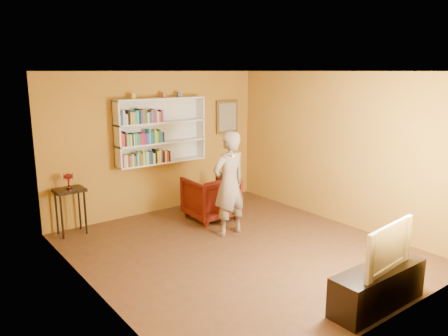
{
  "coord_description": "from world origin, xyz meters",
  "views": [
    {
      "loc": [
        -4.0,
        -4.87,
        2.71
      ],
      "look_at": [
        0.27,
        0.75,
        1.13
      ],
      "focal_mm": 35.0,
      "sensor_mm": 36.0,
      "label": 1
    }
  ],
  "objects_px": {
    "tv_cabinet": "(378,287)",
    "television": "(381,245)",
    "armchair": "(211,197)",
    "bookshelf": "(160,131)",
    "console_table": "(70,197)",
    "ruby_lustre": "(68,178)",
    "person": "(229,184)"
  },
  "relations": [
    {
      "from": "armchair",
      "to": "tv_cabinet",
      "type": "height_order",
      "value": "armchair"
    },
    {
      "from": "console_table",
      "to": "tv_cabinet",
      "type": "relative_size",
      "value": 0.59
    },
    {
      "from": "bookshelf",
      "to": "television",
      "type": "height_order",
      "value": "bookshelf"
    },
    {
      "from": "bookshelf",
      "to": "person",
      "type": "distance_m",
      "value": 1.93
    },
    {
      "from": "armchair",
      "to": "television",
      "type": "height_order",
      "value": "television"
    },
    {
      "from": "ruby_lustre",
      "to": "television",
      "type": "xyz_separation_m",
      "value": [
        2.07,
        -4.5,
        -0.22
      ]
    },
    {
      "from": "person",
      "to": "television",
      "type": "bearing_deg",
      "value": 86.38
    },
    {
      "from": "ruby_lustre",
      "to": "person",
      "type": "height_order",
      "value": "person"
    },
    {
      "from": "person",
      "to": "television",
      "type": "distance_m",
      "value": 2.89
    },
    {
      "from": "bookshelf",
      "to": "armchair",
      "type": "distance_m",
      "value": 1.6
    },
    {
      "from": "bookshelf",
      "to": "person",
      "type": "height_order",
      "value": "bookshelf"
    },
    {
      "from": "bookshelf",
      "to": "console_table",
      "type": "bearing_deg",
      "value": -175.0
    },
    {
      "from": "bookshelf",
      "to": "tv_cabinet",
      "type": "distance_m",
      "value": 4.86
    },
    {
      "from": "person",
      "to": "television",
      "type": "relative_size",
      "value": 1.8
    },
    {
      "from": "console_table",
      "to": "television",
      "type": "relative_size",
      "value": 0.82
    },
    {
      "from": "bookshelf",
      "to": "tv_cabinet",
      "type": "height_order",
      "value": "bookshelf"
    },
    {
      "from": "ruby_lustre",
      "to": "television",
      "type": "bearing_deg",
      "value": -65.3
    },
    {
      "from": "person",
      "to": "tv_cabinet",
      "type": "distance_m",
      "value": 2.96
    },
    {
      "from": "television",
      "to": "person",
      "type": "bearing_deg",
      "value": 82.96
    },
    {
      "from": "tv_cabinet",
      "to": "person",
      "type": "bearing_deg",
      "value": 89.14
    },
    {
      "from": "bookshelf",
      "to": "ruby_lustre",
      "type": "relative_size",
      "value": 7.01
    },
    {
      "from": "bookshelf",
      "to": "television",
      "type": "relative_size",
      "value": 1.85
    },
    {
      "from": "console_table",
      "to": "ruby_lustre",
      "type": "relative_size",
      "value": 3.1
    },
    {
      "from": "armchair",
      "to": "person",
      "type": "height_order",
      "value": "person"
    },
    {
      "from": "console_table",
      "to": "ruby_lustre",
      "type": "distance_m",
      "value": 0.32
    },
    {
      "from": "ruby_lustre",
      "to": "person",
      "type": "relative_size",
      "value": 0.15
    },
    {
      "from": "bookshelf",
      "to": "console_table",
      "type": "distance_m",
      "value": 2.06
    },
    {
      "from": "person",
      "to": "tv_cabinet",
      "type": "bearing_deg",
      "value": 86.38
    },
    {
      "from": "tv_cabinet",
      "to": "television",
      "type": "bearing_deg",
      "value": 180.0
    },
    {
      "from": "armchair",
      "to": "bookshelf",
      "type": "bearing_deg",
      "value": -56.27
    },
    {
      "from": "armchair",
      "to": "television",
      "type": "distance_m",
      "value": 3.78
    },
    {
      "from": "bookshelf",
      "to": "television",
      "type": "distance_m",
      "value": 4.74
    }
  ]
}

